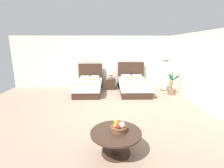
{
  "coord_description": "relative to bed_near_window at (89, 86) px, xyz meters",
  "views": [
    {
      "loc": [
        -0.19,
        -4.98,
        2.07
      ],
      "look_at": [
        -0.01,
        0.63,
        0.75
      ],
      "focal_mm": 26.23,
      "sensor_mm": 36.0,
      "label": 1
    }
  ],
  "objects": [
    {
      "name": "nightstand",
      "position": [
        1.01,
        0.57,
        -0.04
      ],
      "size": [
        0.48,
        0.46,
        0.5
      ],
      "color": "#3A261B",
      "rests_on": "ground"
    },
    {
      "name": "floor_lamp_corner",
      "position": [
        3.52,
        0.29,
        0.42
      ],
      "size": [
        0.25,
        0.25,
        1.41
      ],
      "color": "#302819",
      "rests_on": "ground"
    },
    {
      "name": "bed_near_corner",
      "position": [
        2.02,
        -0.0,
        0.02
      ],
      "size": [
        1.3,
        2.14,
        1.27
      ],
      "color": "#3A261B",
      "rests_on": "ground"
    },
    {
      "name": "loose_apple",
      "position": [
        1.0,
        -3.97,
        0.22
      ],
      "size": [
        0.08,
        0.08,
        0.08
      ],
      "color": "#82A83D",
      "rests_on": "coffee_table"
    },
    {
      "name": "fruit_bowl",
      "position": [
        1.05,
        -4.3,
        0.25
      ],
      "size": [
        0.34,
        0.34,
        0.2
      ],
      "color": "brown",
      "rests_on": "coffee_table"
    },
    {
      "name": "ground_plane",
      "position": [
        1.01,
        -2.19,
        -0.3
      ],
      "size": [
        9.72,
        10.29,
        0.02
      ],
      "primitive_type": "cube",
      "color": "gray"
    },
    {
      "name": "potted_palm",
      "position": [
        3.63,
        -0.43,
        -0.03
      ],
      "size": [
        0.55,
        0.59,
        0.94
      ],
      "color": "brown",
      "rests_on": "ground"
    },
    {
      "name": "coffee_table",
      "position": [
        0.99,
        -4.34,
        0.05
      ],
      "size": [
        0.98,
        0.98,
        0.46
      ],
      "color": "#3A261B",
      "rests_on": "ground"
    },
    {
      "name": "wall_side_right",
      "position": [
        4.07,
        -1.79,
        0.98
      ],
      "size": [
        0.12,
        5.89,
        2.54
      ],
      "primitive_type": "cube",
      "color": "#EDE8CC",
      "rests_on": "ground"
    },
    {
      "name": "bed_near_window",
      "position": [
        0.0,
        0.0,
        0.0
      ],
      "size": [
        1.18,
        2.06,
        1.2
      ],
      "color": "#3A261B",
      "rests_on": "ground"
    },
    {
      "name": "vase",
      "position": [
        0.86,
        0.53,
        0.3
      ],
      "size": [
        0.08,
        0.08,
        0.17
      ],
      "color": "silver",
      "rests_on": "nightstand"
    },
    {
      "name": "wall_back",
      "position": [
        1.01,
        1.16,
        0.98
      ],
      "size": [
        9.72,
        0.12,
        2.54
      ],
      "primitive_type": "cube",
      "color": "silver",
      "rests_on": "ground"
    },
    {
      "name": "table_lamp",
      "position": [
        1.01,
        0.59,
        0.46
      ],
      "size": [
        0.3,
        0.3,
        0.41
      ],
      "color": "tan",
      "rests_on": "nightstand"
    }
  ]
}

